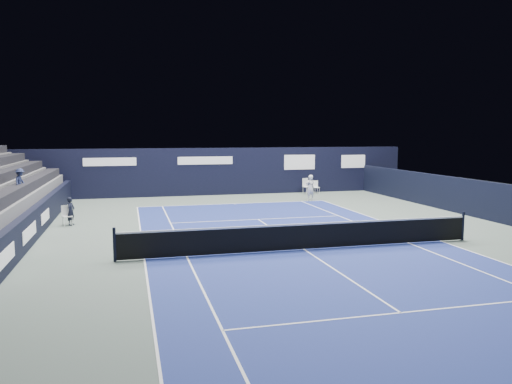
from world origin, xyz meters
TOP-DOWN VIEW (x-y plane):
  - ground at (0.00, 2.00)m, footprint 48.00×48.00m
  - court_surface at (0.00, 0.00)m, footprint 10.97×23.77m
  - enclosure_wall_right at (10.50, 6.00)m, footprint 0.30×22.00m
  - folding_chair_back_a at (5.69, 15.42)m, footprint 0.59×0.61m
  - folding_chair_back_b at (6.50, 15.64)m, footprint 0.39×0.38m
  - line_judge_chair at (-8.61, 7.07)m, footprint 0.50×0.50m
  - line_judge at (-8.43, 7.07)m, footprint 0.46×0.54m
  - court_markings at (0.00, 0.00)m, footprint 11.03×23.83m
  - tennis_net at (0.00, 0.00)m, footprint 12.90×0.10m
  - back_sponsor_wall at (0.01, 16.50)m, footprint 26.00×0.63m
  - side_barrier_left at (-9.50, 5.97)m, footprint 0.33×22.00m
  - tennis_player at (4.80, 12.23)m, footprint 0.64×0.86m

SIDE VIEW (x-z plane):
  - ground at x=0.00m, z-range 0.00..0.00m
  - court_surface at x=0.00m, z-range 0.00..0.01m
  - court_markings at x=0.00m, z-range 0.01..0.01m
  - folding_chair_back_b at x=6.50m, z-range 0.06..0.91m
  - tennis_net at x=0.00m, z-range -0.04..1.06m
  - line_judge_chair at x=-8.61m, z-range 0.06..0.96m
  - side_barrier_left at x=-9.50m, z-range 0.00..1.20m
  - line_judge at x=-8.43m, z-range 0.00..1.26m
  - folding_chair_back_a at x=5.69m, z-range 0.17..1.23m
  - tennis_player at x=4.80m, z-range 0.00..1.56m
  - enclosure_wall_right at x=10.50m, z-range 0.00..1.80m
  - back_sponsor_wall at x=0.01m, z-range 0.00..3.10m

